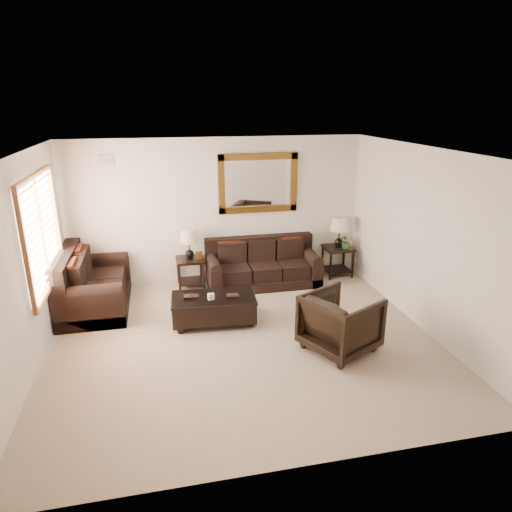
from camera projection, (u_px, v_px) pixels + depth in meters
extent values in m
cube|color=#89715F|center=(243.00, 340.00, 6.65)|extent=(5.50, 5.00, 0.01)
cube|color=white|center=(241.00, 152.00, 5.77)|extent=(5.50, 5.00, 0.01)
cube|color=beige|center=(218.00, 211.00, 8.52)|extent=(5.50, 0.01, 2.70)
cube|color=beige|center=(296.00, 343.00, 3.90)|extent=(5.50, 0.01, 2.70)
cube|color=beige|center=(25.00, 268.00, 5.66)|extent=(0.01, 5.00, 2.70)
cube|color=beige|center=(424.00, 240.00, 6.77)|extent=(0.01, 5.00, 2.70)
cube|color=white|center=(40.00, 233.00, 6.43)|extent=(0.01, 1.80, 1.50)
cube|color=brown|center=(34.00, 176.00, 6.18)|extent=(0.06, 1.96, 0.08)
cube|color=brown|center=(51.00, 284.00, 6.69)|extent=(0.06, 1.96, 0.08)
cube|color=brown|center=(26.00, 253.00, 5.57)|extent=(0.06, 0.08, 1.50)
cube|color=brown|center=(56.00, 217.00, 7.31)|extent=(0.06, 0.08, 1.50)
cube|color=brown|center=(43.00, 232.00, 6.44)|extent=(0.05, 0.05, 1.50)
cube|color=#4E280F|center=(258.00, 183.00, 8.48)|extent=(1.50, 0.06, 1.10)
cube|color=white|center=(258.00, 183.00, 8.50)|extent=(1.26, 0.01, 0.86)
cube|color=#999999|center=(106.00, 160.00, 7.80)|extent=(0.25, 0.02, 0.18)
cube|color=black|center=(263.00, 280.00, 8.66)|extent=(2.09, 0.90, 0.17)
cube|color=black|center=(259.00, 247.00, 8.79)|extent=(2.09, 0.21, 0.43)
cube|color=black|center=(234.00, 272.00, 8.46)|extent=(0.53, 0.74, 0.26)
cube|color=black|center=(263.00, 270.00, 8.57)|extent=(0.53, 0.74, 0.26)
cube|color=black|center=(292.00, 267.00, 8.68)|extent=(0.53, 0.74, 0.26)
cube|color=black|center=(214.00, 275.00, 8.41)|extent=(0.21, 0.90, 0.50)
cylinder|color=black|center=(213.00, 263.00, 8.33)|extent=(0.21, 0.88, 0.21)
cube|color=black|center=(310.00, 268.00, 8.79)|extent=(0.21, 0.90, 0.50)
cylinder|color=black|center=(311.00, 256.00, 8.71)|extent=(0.21, 0.88, 0.21)
cube|color=#5F1C0C|center=(229.00, 252.00, 8.51)|extent=(0.40, 0.18, 0.41)
cube|color=#5F1C0C|center=(292.00, 247.00, 8.76)|extent=(0.40, 0.18, 0.41)
cube|color=black|center=(97.00, 302.00, 7.68)|extent=(1.05, 1.77, 0.20)
cube|color=black|center=(66.00, 268.00, 7.38)|extent=(0.24, 1.77, 0.50)
cube|color=black|center=(94.00, 296.00, 7.30)|extent=(0.86, 0.62, 0.30)
cube|color=black|center=(98.00, 281.00, 7.90)|extent=(0.86, 0.62, 0.30)
cube|color=black|center=(90.00, 311.00, 6.91)|extent=(1.05, 0.24, 0.59)
cylinder|color=black|center=(87.00, 293.00, 6.81)|extent=(1.03, 0.24, 0.24)
cube|color=black|center=(100.00, 275.00, 8.32)|extent=(1.05, 0.24, 0.59)
cylinder|color=black|center=(98.00, 260.00, 8.22)|extent=(1.03, 0.24, 0.24)
cube|color=#5F1C0C|center=(76.00, 275.00, 7.08)|extent=(0.21, 0.47, 0.48)
cube|color=#5F1C0C|center=(83.00, 259.00, 7.77)|extent=(0.21, 0.47, 0.48)
cube|color=black|center=(190.00, 260.00, 8.40)|extent=(0.51, 0.51, 0.05)
cube|color=black|center=(191.00, 281.00, 8.54)|extent=(0.43, 0.43, 0.03)
cylinder|color=black|center=(180.00, 279.00, 8.25)|extent=(0.05, 0.05, 0.51)
cylinder|color=black|center=(203.00, 277.00, 8.34)|extent=(0.05, 0.05, 0.51)
cylinder|color=black|center=(178.00, 271.00, 8.65)|extent=(0.05, 0.05, 0.51)
cylinder|color=black|center=(201.00, 269.00, 8.74)|extent=(0.05, 0.05, 0.51)
sphere|color=black|center=(190.00, 254.00, 8.37)|extent=(0.16, 0.16, 0.16)
cylinder|color=black|center=(189.00, 245.00, 8.31)|extent=(0.02, 0.02, 0.33)
cone|color=tan|center=(189.00, 236.00, 8.25)|extent=(0.35, 0.35, 0.24)
cube|color=#4E280F|center=(199.00, 256.00, 8.32)|extent=(0.14, 0.09, 0.16)
cube|color=black|center=(338.00, 248.00, 8.96)|extent=(0.54, 0.54, 0.05)
cube|color=black|center=(337.00, 269.00, 9.11)|extent=(0.46, 0.46, 0.03)
cylinder|color=black|center=(331.00, 267.00, 8.80)|extent=(0.05, 0.05, 0.54)
cylinder|color=black|center=(353.00, 265.00, 8.89)|extent=(0.05, 0.05, 0.54)
cylinder|color=black|center=(322.00, 259.00, 9.22)|extent=(0.05, 0.05, 0.54)
cylinder|color=black|center=(344.00, 258.00, 9.32)|extent=(0.05, 0.05, 0.54)
sphere|color=black|center=(339.00, 242.00, 8.92)|extent=(0.17, 0.17, 0.17)
cylinder|color=black|center=(339.00, 234.00, 8.87)|extent=(0.02, 0.02, 0.35)
cone|color=tan|center=(340.00, 224.00, 8.80)|extent=(0.37, 0.37, 0.25)
sphere|color=black|center=(181.00, 330.00, 6.84)|extent=(0.12, 0.12, 0.12)
sphere|color=black|center=(251.00, 323.00, 7.06)|extent=(0.12, 0.12, 0.12)
sphere|color=black|center=(179.00, 316.00, 7.30)|extent=(0.12, 0.12, 0.12)
sphere|color=black|center=(245.00, 310.00, 7.51)|extent=(0.12, 0.12, 0.12)
cube|color=black|center=(214.00, 307.00, 7.11)|extent=(1.31, 0.76, 0.36)
cube|color=black|center=(214.00, 298.00, 7.06)|extent=(1.34, 0.78, 0.04)
cube|color=black|center=(191.00, 296.00, 7.02)|extent=(0.22, 0.16, 0.03)
cube|color=black|center=(233.00, 296.00, 7.06)|extent=(0.20, 0.15, 0.02)
cube|color=white|center=(211.00, 297.00, 6.93)|extent=(0.10, 0.07, 0.10)
imported|color=black|center=(341.00, 320.00, 6.27)|extent=(1.13, 1.16, 0.90)
imported|color=#22511B|center=(346.00, 243.00, 8.85)|extent=(0.27, 0.30, 0.22)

